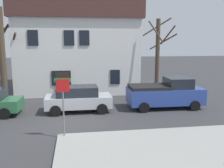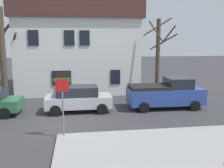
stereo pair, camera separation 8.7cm
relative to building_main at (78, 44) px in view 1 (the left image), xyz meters
The scene contains 8 objects.
ground_plane 11.50m from the building_main, 93.81° to the right, with size 120.00×120.00×0.00m, color #38383A.
building_main is the anchor object (origin of this frame).
tree_bare_near 7.11m from the building_main, 144.42° to the right, with size 2.33×2.10×7.59m.
tree_bare_mid 4.46m from the building_main, 136.99° to the right, with size 2.06×2.07×6.99m.
tree_bare_far 7.90m from the building_main, 33.63° to the right, with size 2.66×2.65×6.54m.
car_silver_wagon 9.04m from the building_main, 91.05° to the right, with size 4.21×2.02×1.67m.
pickup_truck_blue 10.65m from the building_main, 55.15° to the right, with size 5.10×2.35×2.09m.
street_sign_pole 13.09m from the building_main, 94.02° to the right, with size 0.76×0.07×2.87m.
Camera 1 is at (0.37, -13.63, 4.52)m, focal length 39.85 mm.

